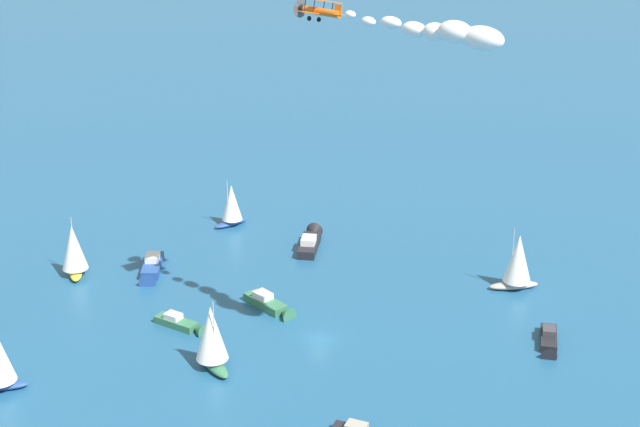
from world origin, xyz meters
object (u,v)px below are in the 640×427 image
object	(u,v)px
motorboat_near_centre	(271,305)
biplane_lead	(318,10)
motorboat_inshore	(549,342)
sailboat_trailing	(518,261)
sailboat_mid_cluster	(212,336)
motorboat_offshore	(151,269)
motorboat_outer_ring_e	(310,241)
sailboat_outer_ring_c	(232,205)
sailboat_outer_ring_f	(74,250)
motorboat_outer_ring_d	(182,324)

from	to	relation	value
motorboat_near_centre	biplane_lead	distance (m)	46.37
motorboat_near_centre	biplane_lead	xyz separation A→B (m)	(-6.23, -9.37, 44.98)
motorboat_inshore	sailboat_trailing	size ratio (longest dim) A/B	0.86
sailboat_trailing	sailboat_mid_cluster	distance (m)	50.37
motorboat_offshore	biplane_lead	world-z (taller)	biplane_lead
motorboat_offshore	motorboat_outer_ring_e	bearing A→B (deg)	-48.77
motorboat_inshore	sailboat_outer_ring_c	xyz separation A→B (m)	(27.30, 58.23, 3.23)
sailboat_mid_cluster	motorboat_outer_ring_e	world-z (taller)	sailboat_mid_cluster
sailboat_outer_ring_c	biplane_lead	size ratio (longest dim) A/B	1.17
motorboat_offshore	sailboat_mid_cluster	bearing A→B (deg)	-138.65
motorboat_inshore	sailboat_mid_cluster	bearing A→B (deg)	114.63
sailboat_trailing	sailboat_mid_cluster	size ratio (longest dim) A/B	1.00
motorboat_near_centre	motorboat_outer_ring_e	world-z (taller)	motorboat_outer_ring_e
sailboat_mid_cluster	biplane_lead	xyz separation A→B (m)	(11.53, -11.04, 41.13)
sailboat_trailing	motorboat_outer_ring_e	bearing A→B (deg)	80.37
motorboat_near_centre	motorboat_offshore	size ratio (longest dim) A/B	0.87
sailboat_mid_cluster	sailboat_outer_ring_f	size ratio (longest dim) A/B	1.05
motorboat_offshore	biplane_lead	bearing A→B (deg)	-110.96
motorboat_near_centre	motorboat_outer_ring_d	world-z (taller)	motorboat_near_centre
motorboat_near_centre	motorboat_inshore	world-z (taller)	motorboat_near_centre
motorboat_offshore	biplane_lead	size ratio (longest dim) A/B	1.49
sailboat_outer_ring_f	motorboat_outer_ring_e	bearing A→B (deg)	-54.95
motorboat_offshore	motorboat_outer_ring_d	bearing A→B (deg)	-140.47
sailboat_outer_ring_f	sailboat_outer_ring_c	bearing A→B (deg)	-30.29
sailboat_trailing	motorboat_offshore	bearing A→B (deg)	102.25
motorboat_inshore	biplane_lead	bearing A→B (deg)	103.96
motorboat_near_centre	sailboat_outer_ring_f	distance (m)	34.01
motorboat_inshore	motorboat_offshore	distance (m)	62.95
motorboat_offshore	sailboat_mid_cluster	distance (m)	31.89
motorboat_near_centre	sailboat_mid_cluster	bearing A→B (deg)	174.63
motorboat_inshore	motorboat_outer_ring_e	world-z (taller)	motorboat_outer_ring_e
motorboat_outer_ring_d	motorboat_near_centre	bearing A→B (deg)	-47.80
sailboat_trailing	biplane_lead	xyz separation A→B (m)	(-24.44, 24.22, 41.15)
sailboat_outer_ring_f	sailboat_trailing	bearing A→B (deg)	-76.31
motorboat_outer_ring_d	motorboat_offshore	bearing A→B (deg)	39.53
motorboat_outer_ring_d	biplane_lead	xyz separation A→B (m)	(2.92, -19.45, 45.08)
motorboat_near_centre	sailboat_trailing	bearing A→B (deg)	-61.53
sailboat_outer_ring_f	sailboat_mid_cluster	bearing A→B (deg)	-121.37
motorboat_inshore	motorboat_outer_ring_d	world-z (taller)	motorboat_inshore
sailboat_outer_ring_c	motorboat_outer_ring_e	distance (m)	17.11
sailboat_mid_cluster	motorboat_outer_ring_d	bearing A→B (deg)	44.31
sailboat_mid_cluster	motorboat_inshore	bearing A→B (deg)	-65.37
motorboat_offshore	sailboat_outer_ring_c	world-z (taller)	sailboat_outer_ring_c
biplane_lead	sailboat_trailing	bearing A→B (deg)	-44.74
motorboat_offshore	sailboat_mid_cluster	size ratio (longest dim) A/B	1.08
sailboat_mid_cluster	motorboat_offshore	bearing A→B (deg)	41.35
sailboat_trailing	sailboat_outer_ring_f	bearing A→B (deg)	103.69
motorboat_near_centre	sailboat_outer_ring_c	world-z (taller)	sailboat_outer_ring_c
motorboat_offshore	sailboat_trailing	world-z (taller)	sailboat_trailing
motorboat_offshore	sailboat_outer_ring_c	xyz separation A→B (m)	(22.73, -4.55, 3.07)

